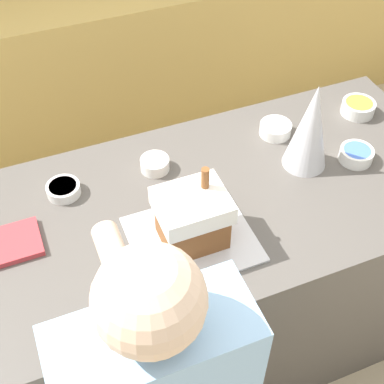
% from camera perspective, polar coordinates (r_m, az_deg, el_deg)
% --- Properties ---
extents(ground_plane, '(12.00, 12.00, 0.00)m').
position_cam_1_polar(ground_plane, '(2.56, 1.21, -14.98)').
color(ground_plane, '#C6B28E').
extents(back_cabinet_block, '(6.00, 0.60, 0.90)m').
position_cam_1_polar(back_cabinet_block, '(3.34, -10.02, 13.16)').
color(back_cabinet_block, tan).
rests_on(back_cabinet_block, ground_plane).
extents(kitchen_island, '(1.85, 0.83, 0.92)m').
position_cam_1_polar(kitchen_island, '(2.16, 1.40, -9.13)').
color(kitchen_island, '#514C47').
rests_on(kitchen_island, ground_plane).
extents(baking_tray, '(0.38, 0.33, 0.01)m').
position_cam_1_polar(baking_tray, '(1.69, 0.02, -5.04)').
color(baking_tray, silver).
rests_on(baking_tray, kitchen_island).
extents(gingerbread_house, '(0.21, 0.18, 0.26)m').
position_cam_1_polar(gingerbread_house, '(1.61, 0.03, -2.74)').
color(gingerbread_house, brown).
rests_on(gingerbread_house, baking_tray).
extents(decorative_tree, '(0.16, 0.16, 0.33)m').
position_cam_1_polar(decorative_tree, '(1.87, 12.56, 6.81)').
color(decorative_tree, silver).
rests_on(decorative_tree, kitchen_island).
extents(candy_bowl_behind_tray, '(0.12, 0.12, 0.05)m').
position_cam_1_polar(candy_bowl_behind_tray, '(2.02, 17.12, 3.87)').
color(candy_bowl_behind_tray, white).
rests_on(candy_bowl_behind_tray, kitchen_island).
extents(candy_bowl_far_left, '(0.13, 0.13, 0.05)m').
position_cam_1_polar(candy_bowl_far_left, '(2.24, 17.31, 8.64)').
color(candy_bowl_far_left, silver).
rests_on(candy_bowl_far_left, kitchen_island).
extents(candy_bowl_far_right, '(0.10, 0.10, 0.05)m').
position_cam_1_polar(candy_bowl_far_right, '(1.90, -3.98, 3.03)').
color(candy_bowl_far_right, white).
rests_on(candy_bowl_far_right, kitchen_island).
extents(candy_bowl_beside_tree, '(0.11, 0.11, 0.04)m').
position_cam_1_polar(candy_bowl_beside_tree, '(1.86, -13.56, 0.31)').
color(candy_bowl_beside_tree, silver).
rests_on(candy_bowl_beside_tree, kitchen_island).
extents(candy_bowl_center_rear, '(0.12, 0.12, 0.05)m').
position_cam_1_polar(candy_bowl_center_rear, '(2.06, 8.89, 6.70)').
color(candy_bowl_center_rear, white).
rests_on(candy_bowl_center_rear, kitchen_island).
extents(cookbook, '(0.20, 0.15, 0.02)m').
position_cam_1_polar(cookbook, '(1.76, -19.07, -5.35)').
color(cookbook, '#B23338').
rests_on(cookbook, kitchen_island).
extents(mug, '(0.08, 0.08, 0.10)m').
position_cam_1_polar(mug, '(1.52, -5.93, -10.92)').
color(mug, white).
rests_on(mug, kitchen_island).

